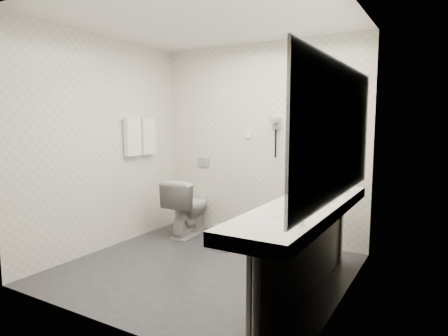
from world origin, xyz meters
The scene contains 30 objects.
floor centered at (0.00, 0.00, 0.00)m, with size 2.80×2.80×0.00m, color #2A2A30.
ceiling centered at (0.00, 0.00, 2.50)m, with size 2.80×2.80×0.00m, color white.
wall_back centered at (0.00, 1.30, 1.25)m, with size 2.80×2.80×0.00m, color silver.
wall_front centered at (0.00, -1.30, 1.25)m, with size 2.80×2.80×0.00m, color silver.
wall_left centered at (-1.40, 0.00, 1.25)m, with size 2.60×2.60×0.00m, color silver.
wall_right centered at (1.40, 0.00, 1.25)m, with size 2.60×2.60×0.00m, color silver.
vanity_counter centered at (1.12, -0.20, 0.80)m, with size 0.55×2.20×0.10m, color white.
vanity_panel centered at (1.15, -0.20, 0.38)m, with size 0.03×2.15×0.75m, color gray.
vanity_post_near centered at (1.18, -1.24, 0.38)m, with size 0.06×0.06×0.75m, color silver.
vanity_post_far centered at (1.18, 0.84, 0.38)m, with size 0.06×0.06×0.75m, color silver.
mirror centered at (1.39, -0.20, 1.45)m, with size 0.02×2.20×1.05m, color #B2BCC6.
basin_near centered at (1.12, -0.85, 0.83)m, with size 0.40×0.31×0.05m, color white.
basin_far centered at (1.12, 0.45, 0.83)m, with size 0.40×0.31×0.05m, color white.
faucet_near centered at (1.32, -0.85, 0.92)m, with size 0.04×0.04×0.15m, color silver.
faucet_far centered at (1.32, 0.45, 0.92)m, with size 0.04×0.04×0.15m, color silver.
soap_bottle_a centered at (1.27, -0.21, 0.90)m, with size 0.04×0.04×0.09m, color beige.
soap_bottle_b centered at (1.09, -0.15, 0.90)m, with size 0.08×0.08×0.10m, color beige.
glass_left centered at (1.28, 0.02, 0.90)m, with size 0.06×0.06×0.11m, color silver.
toilet centered at (-0.86, 0.92, 0.38)m, with size 0.43×0.76×0.77m, color white.
flush_plate centered at (-0.85, 1.29, 0.95)m, with size 0.18×0.02×0.12m, color #B2B5BA.
pedal_bin centered at (-0.14, 0.58, 0.15)m, with size 0.21×0.21×0.30m, color #B2B5BA.
bin_lid centered at (-0.14, 0.58, 0.31)m, with size 0.21×0.21×0.01m, color #B2B5BA.
towel_rail centered at (-1.35, 0.55, 1.55)m, with size 0.02×0.02×0.62m, color silver.
towel_near centered at (-1.34, 0.41, 1.33)m, with size 0.07×0.24×0.48m, color white.
towel_far centered at (-1.34, 0.69, 1.33)m, with size 0.07×0.24×0.48m, color white.
dryer_cradle centered at (0.25, 1.27, 1.50)m, with size 0.10×0.04×0.14m, color gray.
dryer_barrel centered at (0.25, 1.20, 1.53)m, with size 0.08×0.08×0.14m, color gray.
dryer_cord centered at (0.25, 1.26, 1.25)m, with size 0.02×0.02×0.35m, color black.
switch_plate_a centered at (-0.15, 1.29, 1.35)m, with size 0.09×0.02×0.09m, color white.
switch_plate_b centered at (0.55, 1.29, 1.35)m, with size 0.09×0.02×0.09m, color white.
Camera 1 is at (2.13, -3.24, 1.52)m, focal length 31.05 mm.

